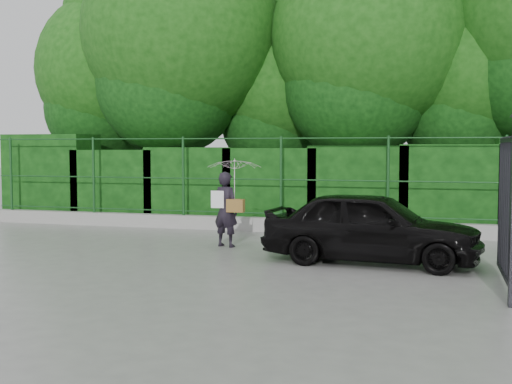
# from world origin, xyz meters

# --- Properties ---
(ground) EXTENTS (80.00, 80.00, 0.00)m
(ground) POSITION_xyz_m (0.00, 0.00, 0.00)
(ground) COLOR gray
(kerb) EXTENTS (14.00, 0.25, 0.30)m
(kerb) POSITION_xyz_m (0.00, 4.50, 0.15)
(kerb) COLOR #9E9E99
(kerb) RESTS_ON ground
(fence) EXTENTS (14.13, 0.06, 1.80)m
(fence) POSITION_xyz_m (0.22, 4.50, 1.20)
(fence) COLOR #17451C
(fence) RESTS_ON kerb
(hedge) EXTENTS (14.20, 1.20, 2.19)m
(hedge) POSITION_xyz_m (-0.01, 5.50, 0.97)
(hedge) COLOR black
(hedge) RESTS_ON ground
(trees) EXTENTS (17.10, 6.15, 8.08)m
(trees) POSITION_xyz_m (1.14, 7.74, 4.62)
(trees) COLOR black
(trees) RESTS_ON ground
(woman) EXTENTS (1.00, 1.01, 1.66)m
(woman) POSITION_xyz_m (0.03, 2.21, 1.10)
(woman) COLOR black
(woman) RESTS_ON ground
(car) EXTENTS (3.56, 1.73, 1.17)m
(car) POSITION_xyz_m (2.70, 1.19, 0.59)
(car) COLOR black
(car) RESTS_ON ground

